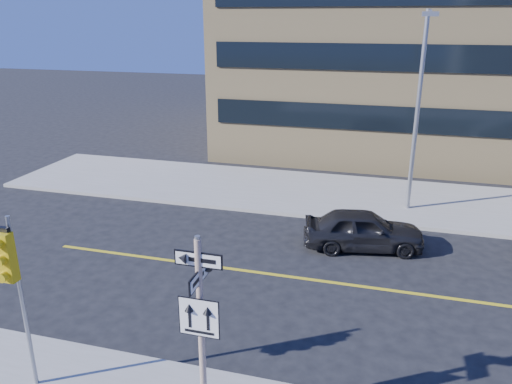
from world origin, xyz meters
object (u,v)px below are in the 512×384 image
(sign_pole, at_px, (201,323))
(streetlight_a, at_px, (419,101))
(parked_car_a, at_px, (363,230))
(traffic_signal, at_px, (11,271))

(sign_pole, distance_m, streetlight_a, 14.05)
(sign_pole, distance_m, parked_car_a, 9.76)
(sign_pole, relative_size, traffic_signal, 1.02)
(sign_pole, height_order, traffic_signal, sign_pole)
(sign_pole, xyz_separation_m, traffic_signal, (-4.00, -0.15, 0.59))
(sign_pole, bearing_deg, traffic_signal, -177.89)
(parked_car_a, distance_m, streetlight_a, 5.88)
(streetlight_a, bearing_deg, parked_car_a, -111.64)
(traffic_signal, distance_m, parked_car_a, 11.66)
(sign_pole, bearing_deg, streetlight_a, 73.23)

